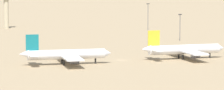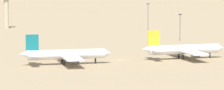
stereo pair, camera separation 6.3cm
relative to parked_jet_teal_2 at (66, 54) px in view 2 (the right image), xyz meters
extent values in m
plane|color=#9E8460|center=(24.10, 5.73, -3.84)|extent=(4000.00, 4000.00, 0.00)
cylinder|color=white|center=(0.35, -0.02, 0.03)|extent=(29.65, 5.24, 3.69)
cone|color=white|center=(16.37, -0.86, 0.03)|extent=(2.95, 3.64, 3.50)
cone|color=white|center=(-15.66, 0.83, 0.59)|extent=(3.85, 3.32, 3.13)
cube|color=#14727A|center=(-12.53, 0.66, 4.87)|extent=(4.81, 0.71, 5.99)
cube|color=white|center=(-12.34, 4.34, 0.40)|extent=(3.28, 6.42, 0.33)
cube|color=white|center=(-12.73, -3.02, 0.40)|extent=(3.28, 6.42, 0.33)
cube|color=white|center=(1.27, -0.07, -0.52)|extent=(7.81, 29.79, 0.52)
cylinder|color=slate|center=(2.56, 6.79, -1.81)|extent=(3.42, 2.20, 2.03)
cylinder|color=slate|center=(1.83, -7.02, -1.81)|extent=(3.42, 2.20, 2.03)
cylinder|color=black|center=(11.55, -0.61, -2.82)|extent=(0.65, 0.65, 2.03)
cylinder|color=black|center=(-0.91, 2.26, -2.82)|extent=(0.65, 0.65, 2.03)
cylinder|color=black|center=(-1.14, -2.16, -2.82)|extent=(0.65, 0.65, 2.03)
cylinder|color=white|center=(49.56, 2.32, 0.10)|extent=(29.98, 3.79, 3.75)
cone|color=white|center=(65.86, 2.29, 0.10)|extent=(2.82, 3.56, 3.56)
cone|color=white|center=(33.26, 2.34, 0.66)|extent=(3.75, 3.19, 3.18)
cube|color=yellow|center=(36.45, 2.34, 5.01)|extent=(4.87, 0.48, 6.09)
cube|color=white|center=(36.45, 6.09, 0.47)|extent=(3.01, 6.37, 0.34)
cube|color=white|center=(36.44, -1.41, 0.47)|extent=(3.01, 6.37, 0.34)
cube|color=white|center=(50.50, 2.32, -0.47)|extent=(6.42, 29.98, 0.52)
cylinder|color=slate|center=(51.44, 9.34, -1.78)|extent=(3.37, 2.07, 2.06)
cylinder|color=slate|center=(51.42, -4.71, -1.78)|extent=(3.37, 2.07, 2.06)
cylinder|color=black|center=(60.95, 2.30, -2.81)|extent=(0.66, 0.66, 2.06)
cylinder|color=black|center=(48.16, 4.57, -2.81)|extent=(0.66, 0.66, 2.06)
cylinder|color=black|center=(48.15, 0.07, -2.81)|extent=(0.66, 0.66, 2.06)
cylinder|color=#C6B793|center=(0.42, 177.80, 5.73)|extent=(3.20, 3.20, 19.14)
cylinder|color=#59595E|center=(83.41, 138.45, 4.29)|extent=(0.36, 0.36, 16.26)
cube|color=#333333|center=(83.41, 138.45, 12.67)|extent=(1.80, 0.50, 0.50)
cylinder|color=#59595E|center=(76.87, 71.61, 2.91)|extent=(0.36, 0.36, 13.48)
cube|color=#333333|center=(76.87, 71.61, 9.90)|extent=(1.80, 0.50, 0.50)
camera|label=1|loc=(-51.45, -232.45, 29.05)|focal=101.47mm
camera|label=2|loc=(-51.39, -232.47, 29.05)|focal=101.47mm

